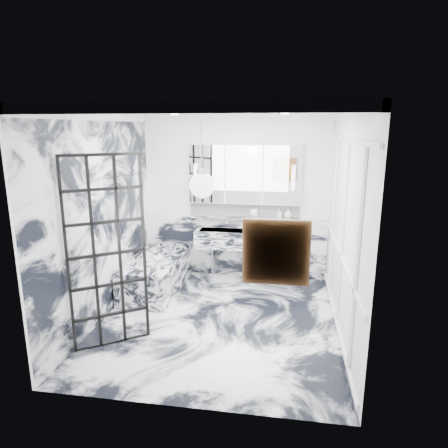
% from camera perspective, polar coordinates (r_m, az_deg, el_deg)
% --- Properties ---
extents(floor, '(3.60, 3.60, 0.00)m').
position_cam_1_polar(floor, '(5.68, -0.83, -13.52)').
color(floor, silver).
rests_on(floor, ground).
extents(ceiling, '(3.60, 3.60, 0.00)m').
position_cam_1_polar(ceiling, '(5.06, -0.94, 15.99)').
color(ceiling, white).
rests_on(ceiling, wall_back).
extents(wall_back, '(3.60, 0.00, 3.60)m').
position_cam_1_polar(wall_back, '(6.94, 1.69, 3.74)').
color(wall_back, white).
rests_on(wall_back, floor).
extents(wall_front, '(3.60, 0.00, 3.60)m').
position_cam_1_polar(wall_front, '(3.50, -5.98, -6.35)').
color(wall_front, white).
rests_on(wall_front, floor).
extents(wall_left, '(0.00, 3.60, 3.60)m').
position_cam_1_polar(wall_left, '(5.68, -16.98, 0.93)').
color(wall_left, white).
rests_on(wall_left, floor).
extents(wall_right, '(0.00, 3.60, 3.60)m').
position_cam_1_polar(wall_right, '(5.17, 16.87, -0.30)').
color(wall_right, white).
rests_on(wall_right, floor).
extents(marble_clad_back, '(3.18, 0.05, 1.05)m').
position_cam_1_polar(marble_clad_back, '(7.12, 1.61, -3.25)').
color(marble_clad_back, silver).
rests_on(marble_clad_back, floor).
extents(marble_clad_left, '(0.02, 3.56, 2.68)m').
position_cam_1_polar(marble_clad_left, '(5.69, -16.80, 0.33)').
color(marble_clad_left, silver).
rests_on(marble_clad_left, floor).
extents(panel_molding, '(0.03, 3.40, 2.30)m').
position_cam_1_polar(panel_molding, '(5.19, 16.58, -1.36)').
color(panel_molding, white).
rests_on(panel_molding, floor).
extents(soap_bottle_a, '(0.09, 0.09, 0.19)m').
position_cam_1_polar(soap_bottle_a, '(6.85, 4.62, 1.73)').
color(soap_bottle_a, '#8C5919').
rests_on(soap_bottle_a, ledge).
extents(soap_bottle_b, '(0.09, 0.09, 0.16)m').
position_cam_1_polar(soap_bottle_b, '(6.84, 7.87, 1.52)').
color(soap_bottle_b, '#4C4C51').
rests_on(soap_bottle_b, ledge).
extents(soap_bottle_c, '(0.14, 0.14, 0.17)m').
position_cam_1_polar(soap_bottle_c, '(6.84, 9.15, 1.48)').
color(soap_bottle_c, silver).
rests_on(soap_bottle_c, ledge).
extents(face_pot, '(0.15, 0.15, 0.15)m').
position_cam_1_polar(face_pot, '(6.86, 4.29, 1.59)').
color(face_pot, white).
rests_on(face_pot, ledge).
extents(amber_bottle, '(0.04, 0.04, 0.10)m').
position_cam_1_polar(amber_bottle, '(6.86, 4.52, 1.38)').
color(amber_bottle, '#8C5919').
rests_on(amber_bottle, ledge).
extents(flower_vase, '(0.07, 0.07, 0.12)m').
position_cam_1_polar(flower_vase, '(5.94, -9.44, -6.05)').
color(flower_vase, silver).
rests_on(flower_vase, bathtub).
extents(crittall_door, '(0.74, 0.54, 2.30)m').
position_cam_1_polar(crittall_door, '(4.88, -16.37, -4.14)').
color(crittall_door, black).
rests_on(crittall_door, floor).
extents(artwork, '(0.46, 0.04, 0.46)m').
position_cam_1_polar(artwork, '(3.37, 7.44, -4.03)').
color(artwork, '#C17713').
rests_on(artwork, wall_front).
extents(pendant_light, '(0.25, 0.25, 0.25)m').
position_cam_1_polar(pendant_light, '(3.99, -3.15, 5.54)').
color(pendant_light, white).
rests_on(pendant_light, ceiling).
extents(trough_sink, '(1.60, 0.45, 0.30)m').
position_cam_1_polar(trough_sink, '(6.83, 2.63, -2.19)').
color(trough_sink, silver).
rests_on(trough_sink, wall_back).
extents(ledge, '(1.90, 0.14, 0.04)m').
position_cam_1_polar(ledge, '(6.91, 2.82, 0.89)').
color(ledge, silver).
rests_on(ledge, wall_back).
extents(subway_tile, '(1.90, 0.03, 0.23)m').
position_cam_1_polar(subway_tile, '(6.94, 2.89, 2.09)').
color(subway_tile, white).
rests_on(subway_tile, wall_back).
extents(mirror_cabinet, '(1.90, 0.16, 1.00)m').
position_cam_1_polar(mirror_cabinet, '(6.78, 2.90, 7.09)').
color(mirror_cabinet, white).
rests_on(mirror_cabinet, wall_back).
extents(sconce_left, '(0.07, 0.07, 0.40)m').
position_cam_1_polar(sconce_left, '(6.83, -4.10, 6.78)').
color(sconce_left, white).
rests_on(sconce_left, mirror_cabinet).
extents(sconce_right, '(0.07, 0.07, 0.40)m').
position_cam_1_polar(sconce_right, '(6.66, 9.88, 6.43)').
color(sconce_right, white).
rests_on(sconce_right, mirror_cabinet).
extents(bathtub, '(0.75, 1.65, 0.55)m').
position_cam_1_polar(bathtub, '(6.64, -9.60, -6.99)').
color(bathtub, silver).
rests_on(bathtub, floor).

